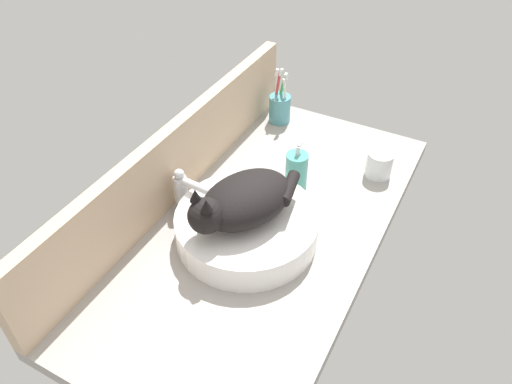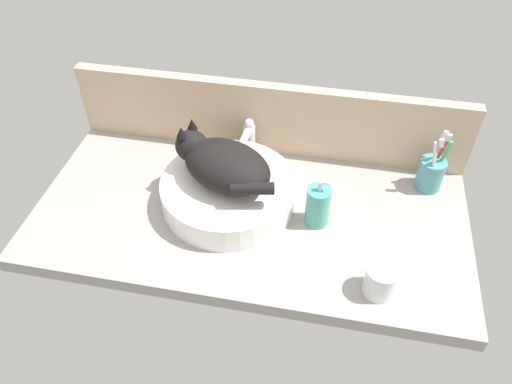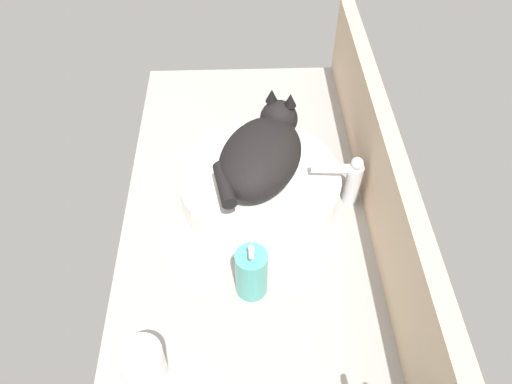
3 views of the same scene
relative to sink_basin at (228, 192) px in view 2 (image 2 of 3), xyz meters
The scene contains 8 objects.
ground_plane 8.93cm from the sink_basin, 16.05° to the right, with size 117.77×59.24×4.00cm, color #9E9993.
backsplash_panel 27.77cm from the sink_basin, 76.02° to the left, with size 117.77×3.60×22.63cm, color #CCAD8C.
sink_basin is the anchor object (origin of this frame).
cat 9.74cm from the sink_basin, 160.10° to the left, with size 30.15×25.47×14.00cm.
faucet 20.37cm from the sink_basin, 85.86° to the left, with size 3.62×11.85×13.60cm.
soap_dispenser 24.90cm from the sink_basin, ahead, with size 6.38×6.38×14.83cm.
toothbrush_cup 57.33cm from the sink_basin, 17.40° to the left, with size 7.29×7.29×18.70cm.
water_glass 47.03cm from the sink_basin, 28.20° to the right, with size 7.79×7.79×7.99cm.
Camera 2 is at (19.92, -93.89, 98.34)cm, focal length 35.00 mm.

